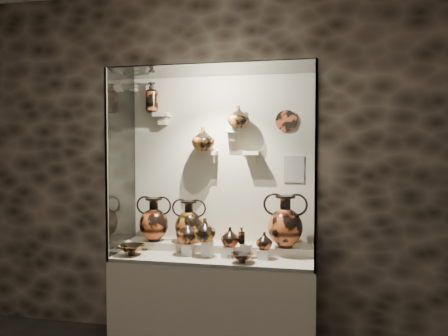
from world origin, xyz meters
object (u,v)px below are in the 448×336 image
at_px(amphora_right, 285,221).
at_px(jug_a, 187,232).
at_px(ovoid_vase_b, 238,117).
at_px(lekythos_small, 242,235).
at_px(jug_b, 205,230).
at_px(kylix_right, 242,257).
at_px(lekythos_tall, 152,96).
at_px(jug_c, 230,237).
at_px(jug_e, 264,241).
at_px(amphora_left, 154,219).
at_px(ovoid_vase_a, 203,139).
at_px(amphora_mid, 189,221).
at_px(kylix_left, 132,249).

xyz_separation_m(amphora_right, jug_a, (-0.82, -0.15, -0.10)).
bearing_deg(ovoid_vase_b, lekythos_small, -90.63).
bearing_deg(jug_b, kylix_right, -13.29).
bearing_deg(jug_a, lekythos_tall, 133.37).
height_order(jug_c, jug_e, jug_c).
distance_m(jug_a, kylix_right, 0.55).
distance_m(amphora_left, jug_a, 0.41).
height_order(ovoid_vase_a, ovoid_vase_b, ovoid_vase_b).
distance_m(kylix_right, ovoid_vase_a, 1.10).
xyz_separation_m(amphora_mid, lekythos_small, (0.51, -0.20, -0.06)).
height_order(jug_c, ovoid_vase_b, ovoid_vase_b).
xyz_separation_m(amphora_mid, kylix_right, (0.54, -0.33, -0.21)).
relative_size(amphora_left, ovoid_vase_a, 1.84).
bearing_deg(kylix_left, jug_c, -10.72).
relative_size(amphora_mid, jug_b, 1.95).
xyz_separation_m(kylix_left, kylix_right, (0.96, -0.04, -0.01)).
distance_m(jug_c, kylix_right, 0.24).
relative_size(kylix_left, lekythos_tall, 0.88).
xyz_separation_m(jug_a, kylix_right, (0.50, -0.16, -0.15)).
relative_size(amphora_right, kylix_right, 1.94).
distance_m(jug_e, kylix_left, 1.13).
xyz_separation_m(amphora_right, jug_e, (-0.16, -0.15, -0.14)).
relative_size(jug_e, kylix_right, 0.61).
relative_size(amphora_right, kylix_left, 1.61).
distance_m(amphora_right, kylix_right, 0.50).
bearing_deg(amphora_mid, jug_a, -58.17).
bearing_deg(jug_b, amphora_right, 22.33).
distance_m(lekythos_small, kylix_right, 0.20).
distance_m(amphora_mid, jug_a, 0.19).
height_order(amphora_right, ovoid_vase_a, ovoid_vase_a).
xyz_separation_m(jug_a, jug_e, (0.66, 0.00, -0.05)).
relative_size(ovoid_vase_a, ovoid_vase_b, 1.09).
height_order(jug_b, jug_e, jug_b).
height_order(amphora_right, kylix_left, amphora_right).
relative_size(kylix_right, ovoid_vase_b, 1.17).
relative_size(amphora_mid, jug_e, 2.67).
height_order(kylix_left, ovoid_vase_a, ovoid_vase_a).
height_order(amphora_mid, ovoid_vase_a, ovoid_vase_a).
bearing_deg(jug_c, lekythos_small, 8.29).
relative_size(amphora_mid, jug_c, 2.34).
distance_m(jug_b, lekythos_tall, 1.33).
distance_m(amphora_mid, ovoid_vase_a, 0.75).
height_order(jug_e, lekythos_small, lekythos_small).
height_order(amphora_left, jug_a, amphora_left).
xyz_separation_m(jug_b, kylix_left, (-0.62, -0.09, -0.17)).
bearing_deg(jug_e, amphora_left, -169.96).
bearing_deg(amphora_right, lekythos_tall, 177.91).
relative_size(jug_b, kylix_right, 0.84).
distance_m(amphora_mid, jug_b, 0.29).
bearing_deg(amphora_right, jug_c, -158.64).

